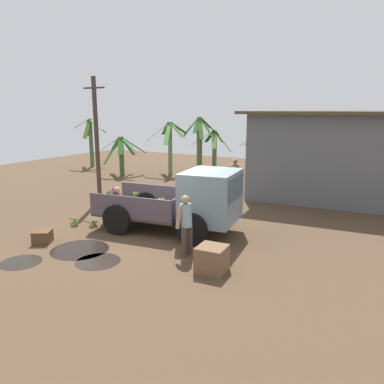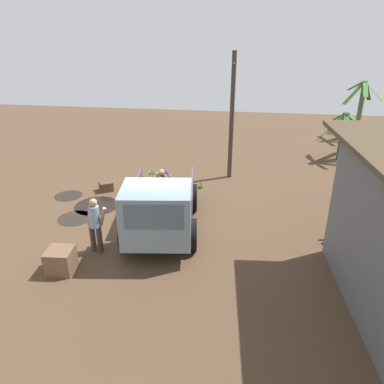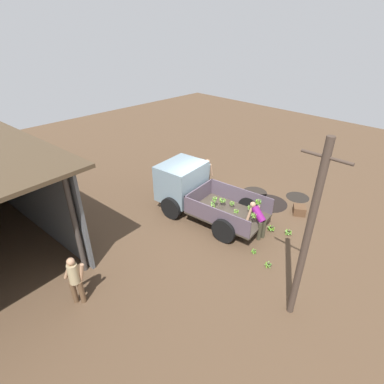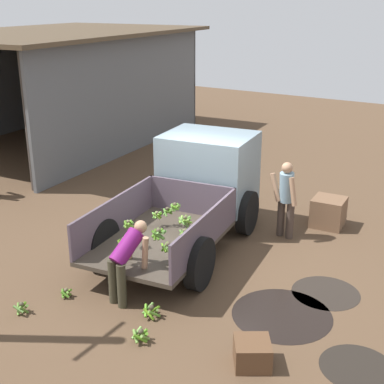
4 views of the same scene
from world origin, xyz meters
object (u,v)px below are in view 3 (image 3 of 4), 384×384
(wooden_crate_0, at_px, (299,210))
(person_worker_loading, at_px, (258,219))
(utility_pole, at_px, (307,236))
(banana_bunch_on_ground_2, at_px, (268,264))
(person_foreground_visitor, at_px, (207,174))
(banana_bunch_on_ground_3, at_px, (288,232))
(wooden_crate_1, at_px, (199,174))
(banana_bunch_on_ground_1, at_px, (254,251))
(cargo_truck, at_px, (190,187))
(person_bystander_near_shed, at_px, (75,278))
(banana_bunch_on_ground_0, at_px, (271,228))

(wooden_crate_0, bearing_deg, person_worker_loading, 80.04)
(utility_pole, xyz_separation_m, banana_bunch_on_ground_2, (1.38, -1.06, -2.51))
(person_foreground_visitor, height_order, banana_bunch_on_ground_3, person_foreground_visitor)
(person_worker_loading, bearing_deg, utility_pole, 149.81)
(banana_bunch_on_ground_3, bearing_deg, wooden_crate_1, -9.40)
(utility_pole, height_order, banana_bunch_on_ground_1, utility_pole)
(banana_bunch_on_ground_2, distance_m, wooden_crate_0, 3.76)
(cargo_truck, bearing_deg, utility_pole, 155.40)
(person_worker_loading, height_order, wooden_crate_1, person_worker_loading)
(person_bystander_near_shed, distance_m, banana_bunch_on_ground_0, 7.24)
(person_foreground_visitor, height_order, banana_bunch_on_ground_2, person_foreground_visitor)
(wooden_crate_1, bearing_deg, cargo_truck, 126.04)
(cargo_truck, bearing_deg, person_worker_loading, -179.08)
(utility_pole, bearing_deg, banana_bunch_on_ground_1, -31.66)
(person_foreground_visitor, xyz_separation_m, wooden_crate_0, (-4.15, -1.27, -0.73))
(utility_pole, height_order, wooden_crate_0, utility_pole)
(wooden_crate_1, bearing_deg, utility_pole, 151.30)
(banana_bunch_on_ground_1, xyz_separation_m, banana_bunch_on_ground_2, (-0.73, 0.25, 0.02))
(utility_pole, distance_m, wooden_crate_1, 8.75)
(utility_pole, height_order, banana_bunch_on_ground_2, utility_pole)
(banana_bunch_on_ground_1, height_order, banana_bunch_on_ground_3, banana_bunch_on_ground_3)
(banana_bunch_on_ground_1, bearing_deg, banana_bunch_on_ground_3, -100.07)
(person_bystander_near_shed, height_order, banana_bunch_on_ground_1, person_bystander_near_shed)
(banana_bunch_on_ground_0, distance_m, banana_bunch_on_ground_2, 2.08)
(cargo_truck, height_order, banana_bunch_on_ground_1, cargo_truck)
(banana_bunch_on_ground_0, distance_m, banana_bunch_on_ground_1, 1.60)
(utility_pole, relative_size, wooden_crate_1, 7.55)
(person_worker_loading, relative_size, banana_bunch_on_ground_0, 4.32)
(banana_bunch_on_ground_3, xyz_separation_m, wooden_crate_0, (0.39, -1.61, 0.07))
(utility_pole, bearing_deg, person_worker_loading, -40.19)
(banana_bunch_on_ground_1, bearing_deg, wooden_crate_0, -88.81)
(person_worker_loading, bearing_deg, banana_bunch_on_ground_0, -99.64)
(cargo_truck, distance_m, person_foreground_visitor, 1.82)
(utility_pole, distance_m, person_worker_loading, 3.90)
(banana_bunch_on_ground_2, bearing_deg, banana_bunch_on_ground_1, -18.52)
(banana_bunch_on_ground_0, distance_m, wooden_crate_0, 1.87)
(person_bystander_near_shed, xyz_separation_m, banana_bunch_on_ground_2, (-3.14, -5.05, -0.78))
(cargo_truck, xyz_separation_m, banana_bunch_on_ground_3, (-3.94, -1.37, -0.96))
(person_worker_loading, height_order, banana_bunch_on_ground_3, person_worker_loading)
(banana_bunch_on_ground_2, bearing_deg, person_worker_loading, -42.97)
(person_worker_loading, height_order, person_bystander_near_shed, person_bystander_near_shed)
(person_bystander_near_shed, xyz_separation_m, banana_bunch_on_ground_1, (-2.41, -5.30, -0.80))
(person_worker_loading, bearing_deg, wooden_crate_1, -11.01)
(banana_bunch_on_ground_0, bearing_deg, utility_pole, 129.76)
(wooden_crate_0, bearing_deg, banana_bunch_on_ground_2, 102.35)
(cargo_truck, bearing_deg, banana_bunch_on_ground_2, 163.32)
(cargo_truck, bearing_deg, person_foreground_visitor, -78.16)
(wooden_crate_0, bearing_deg, wooden_crate_1, 7.44)
(banana_bunch_on_ground_0, bearing_deg, cargo_truck, 18.54)
(utility_pole, relative_size, person_worker_loading, 3.88)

